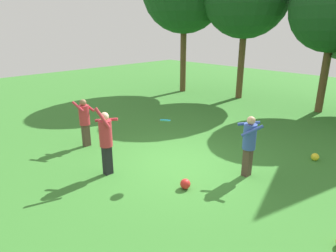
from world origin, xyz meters
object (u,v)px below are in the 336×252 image
person_thrower (106,138)px  ball_red (185,184)px  person_catcher (249,141)px  tree_center (336,7)px  person_bystander (85,119)px  ball_yellow (315,157)px  frisbee (165,120)px

person_thrower → ball_red: (2.02, 0.90, -0.92)m
person_catcher → tree_center: 8.78m
person_thrower → ball_red: person_thrower is taller
person_bystander → ball_yellow: size_ratio=6.99×
ball_yellow → ball_red: (-1.67, -3.96, 0.01)m
person_catcher → frisbee: size_ratio=4.50×
person_catcher → person_bystander: size_ratio=1.04×
frisbee → tree_center: 9.96m
person_thrower → person_bystander: 2.29m
person_catcher → frisbee: bearing=0.0°
frisbee → ball_red: bearing=-11.4°
person_thrower → frisbee: (1.14, 1.08, 0.50)m
person_thrower → ball_red: size_ratio=7.50×
ball_red → tree_center: tree_center is taller
ball_red → person_catcher: bearing=67.4°
person_catcher → tree_center: bearing=-127.0°
person_thrower → ball_red: 2.40m
person_catcher → person_bystander: 5.29m
ball_red → tree_center: (-0.21, 9.64, 4.45)m
tree_center → person_bystander: bearing=-112.0°
person_bystander → tree_center: bearing=60.4°
frisbee → ball_yellow: size_ratio=1.62×
frisbee → person_catcher: bearing=43.5°
person_bystander → tree_center: 11.28m
person_thrower → tree_center: 11.27m
person_thrower → tree_center: size_ratio=0.30×
person_bystander → frisbee: (3.33, 0.44, 0.60)m
person_catcher → person_bystander: person_catcher is taller
frisbee → ball_yellow: bearing=55.9°
ball_red → tree_center: 10.62m
person_thrower → ball_yellow: (3.70, 4.86, -0.93)m
frisbee → ball_red: (0.89, -0.18, -1.42)m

